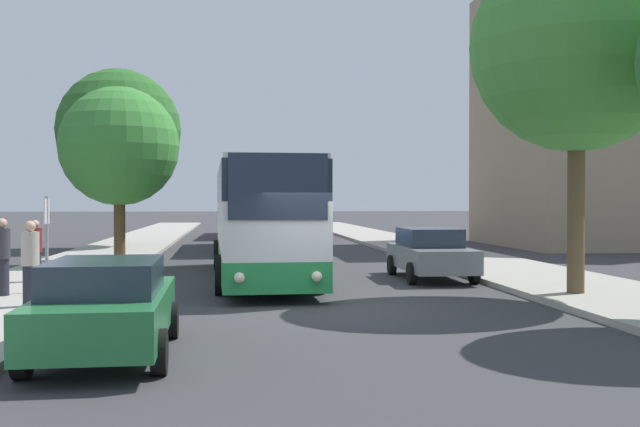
# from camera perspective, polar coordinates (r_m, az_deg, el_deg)

# --- Properties ---
(ground_plane) EXTENTS (300.00, 300.00, 0.00)m
(ground_plane) POSITION_cam_1_polar(r_m,az_deg,el_deg) (15.69, 0.36, -7.52)
(ground_plane) COLOR #38383A
(ground_plane) RESTS_ON ground
(bus_front) EXTENTS (2.93, 11.67, 3.37)m
(bus_front) POSITION_cam_1_polar(r_m,az_deg,el_deg) (21.97, -4.53, -0.37)
(bus_front) COLOR #238942
(bus_front) RESTS_ON ground_plane
(bus_middle) EXTENTS (2.87, 10.56, 3.46)m
(bus_middle) POSITION_cam_1_polar(r_m,az_deg,el_deg) (35.91, -5.03, 0.21)
(bus_middle) COLOR #2D519E
(bus_middle) RESTS_ON ground_plane
(bus_rear) EXTENTS (2.94, 11.26, 3.19)m
(bus_rear) POSITION_cam_1_polar(r_m,az_deg,el_deg) (49.46, -5.28, 0.26)
(bus_rear) COLOR gray
(bus_rear) RESTS_ON ground_plane
(parked_car_left_curb) EXTENTS (2.00, 4.38, 1.45)m
(parked_car_left_curb) POSITION_cam_1_polar(r_m,az_deg,el_deg) (11.62, -15.97, -6.77)
(parked_car_left_curb) COLOR #236B38
(parked_car_left_curb) RESTS_ON ground_plane
(parked_car_right_near) EXTENTS (2.02, 4.51, 1.51)m
(parked_car_right_near) POSITION_cam_1_polar(r_m,az_deg,el_deg) (22.40, 8.39, -2.97)
(parked_car_right_near) COLOR slate
(parked_car_right_near) RESTS_ON ground_plane
(bus_stop_sign) EXTENTS (0.08, 0.45, 2.27)m
(bus_stop_sign) POSITION_cam_1_polar(r_m,az_deg,el_deg) (18.89, -20.10, -1.36)
(bus_stop_sign) COLOR gray
(bus_stop_sign) RESTS_ON sidewalk_left
(pedestrian_waiting_near) EXTENTS (0.36, 0.36, 1.77)m
(pedestrian_waiting_near) POSITION_cam_1_polar(r_m,az_deg,el_deg) (18.58, -23.06, -3.03)
(pedestrian_waiting_near) COLOR #23232D
(pedestrian_waiting_near) RESTS_ON sidewalk_left
(pedestrian_waiting_far) EXTENTS (0.36, 0.36, 1.65)m
(pedestrian_waiting_far) POSITION_cam_1_polar(r_m,az_deg,el_deg) (21.52, -20.87, -2.66)
(pedestrian_waiting_far) COLOR #23232D
(pedestrian_waiting_far) RESTS_ON sidewalk_left
(pedestrian_walking_back) EXTENTS (0.36, 0.36, 1.76)m
(pedestrian_walking_back) POSITION_cam_1_polar(r_m,az_deg,el_deg) (16.50, -21.21, -3.54)
(pedestrian_walking_back) COLOR #23232D
(pedestrian_walking_back) RESTS_ON sidewalk_left
(tree_left_near) EXTENTS (5.85, 5.85, 8.45)m
(tree_left_near) POSITION_cam_1_polar(r_m,az_deg,el_deg) (37.10, -15.07, 6.11)
(tree_left_near) COLOR #513D23
(tree_left_near) RESTS_ON sidewalk_left
(tree_left_far) EXTENTS (4.23, 4.23, 6.23)m
(tree_left_far) POSITION_cam_1_polar(r_m,az_deg,el_deg) (27.63, -15.05, 4.95)
(tree_left_far) COLOR #513D23
(tree_left_far) RESTS_ON sidewalk_left
(tree_right_near) EXTENTS (4.98, 4.98, 8.29)m
(tree_right_near) POSITION_cam_1_polar(r_m,az_deg,el_deg) (18.92, 18.99, 11.94)
(tree_right_near) COLOR brown
(tree_right_near) RESTS_ON sidewalk_right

